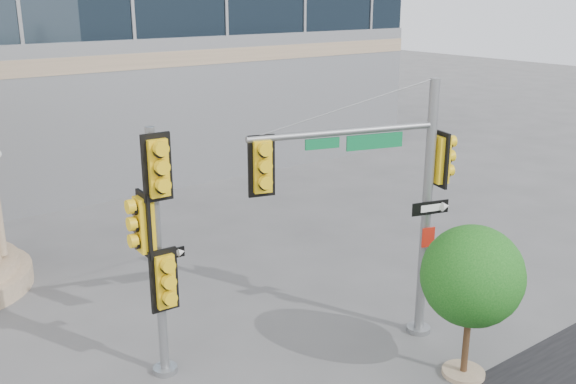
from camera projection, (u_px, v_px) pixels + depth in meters
ground at (336, 367)px, 13.68m from camera, size 120.00×120.00×0.00m
main_signal_pole at (385, 187)px, 13.69m from camera, size 4.50×1.61×5.94m
secondary_signal_pole at (156, 238)px, 12.47m from camera, size 0.90×0.69×5.25m
street_tree at (472, 279)px, 12.81m from camera, size 2.11×2.06×3.29m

